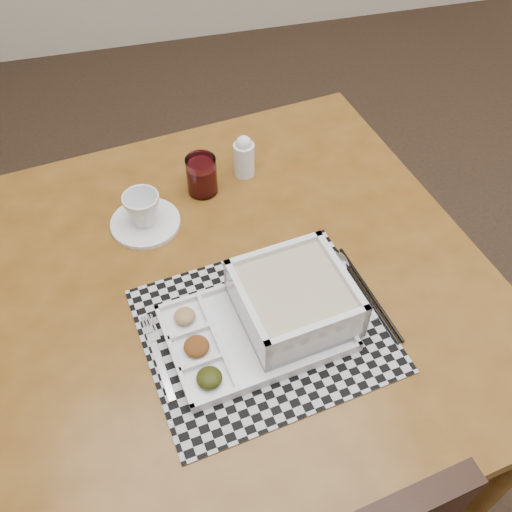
# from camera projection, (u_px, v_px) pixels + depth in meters

# --- Properties ---
(floor) EXTENTS (5.00, 5.00, 0.00)m
(floor) POSITION_uv_depth(u_px,v_px,m) (484.00, 426.00, 1.72)
(floor) COLOR black
(floor) RESTS_ON ground
(dining_table) EXTENTS (1.13, 1.13, 0.75)m
(dining_table) POSITION_uv_depth(u_px,v_px,m) (234.00, 305.00, 1.18)
(dining_table) COLOR #57330F
(dining_table) RESTS_ON ground
(placemat) EXTENTS (0.48, 0.42, 0.00)m
(placemat) POSITION_uv_depth(u_px,v_px,m) (264.00, 330.00, 1.05)
(placemat) COLOR #AFB0B7
(placemat) RESTS_ON dining_table
(serving_tray) EXTENTS (0.36, 0.26, 0.09)m
(serving_tray) POSITION_uv_depth(u_px,v_px,m) (284.00, 307.00, 1.04)
(serving_tray) COLOR white
(serving_tray) RESTS_ON placemat
(fork) EXTENTS (0.04, 0.19, 0.00)m
(fork) POSITION_uv_depth(u_px,v_px,m) (159.00, 354.00, 1.01)
(fork) COLOR silver
(fork) RESTS_ON placemat
(spoon) EXTENTS (0.04, 0.18, 0.01)m
(spoon) POSITION_uv_depth(u_px,v_px,m) (343.00, 266.00, 1.14)
(spoon) COLOR silver
(spoon) RESTS_ON placemat
(chopsticks) EXTENTS (0.05, 0.24, 0.01)m
(chopsticks) POSITION_uv_depth(u_px,v_px,m) (368.00, 293.00, 1.10)
(chopsticks) COLOR black
(chopsticks) RESTS_ON placemat
(saucer) EXTENTS (0.15, 0.15, 0.01)m
(saucer) POSITION_uv_depth(u_px,v_px,m) (146.00, 223.00, 1.22)
(saucer) COLOR white
(saucer) RESTS_ON dining_table
(cup) EXTENTS (0.08, 0.08, 0.07)m
(cup) POSITION_uv_depth(u_px,v_px,m) (143.00, 209.00, 1.19)
(cup) COLOR white
(cup) RESTS_ON saucer
(juice_glass) EXTENTS (0.07, 0.07, 0.09)m
(juice_glass) POSITION_uv_depth(u_px,v_px,m) (202.00, 177.00, 1.26)
(juice_glass) COLOR white
(juice_glass) RESTS_ON dining_table
(creamer_bottle) EXTENTS (0.05, 0.05, 0.11)m
(creamer_bottle) POSITION_uv_depth(u_px,v_px,m) (244.00, 156.00, 1.30)
(creamer_bottle) COLOR white
(creamer_bottle) RESTS_ON dining_table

